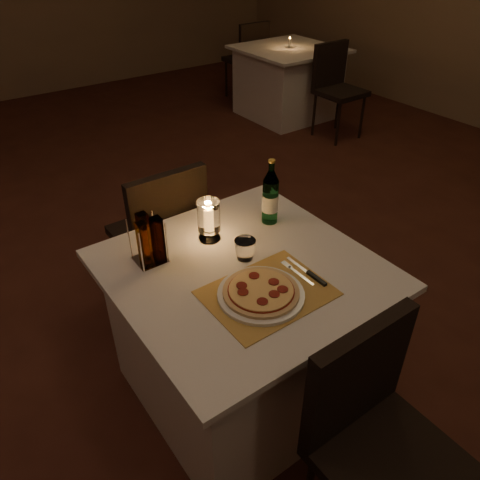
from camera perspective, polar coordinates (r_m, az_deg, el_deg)
floor at (r=2.56m, az=-1.36°, el=-13.00°), size 8.00×10.00×0.02m
main_table at (r=2.10m, az=0.32°, el=-11.22°), size 1.00×1.00×0.74m
chair_near at (r=1.66m, az=16.10°, el=-21.00°), size 0.42×0.42×0.90m
chair_far at (r=2.48m, az=-9.44°, el=1.48°), size 0.42×0.42×0.90m
placemat at (r=1.74m, az=3.34°, el=-6.47°), size 0.45×0.34×0.00m
plate at (r=1.72m, az=2.56°, el=-6.63°), size 0.32×0.32×0.01m
pizza at (r=1.71m, az=2.58°, el=-6.22°), size 0.28×0.28×0.02m
fork at (r=1.84m, az=6.72°, el=-3.81°), size 0.02×0.18×0.00m
knife at (r=1.83m, az=8.81°, el=-4.28°), size 0.02×0.22×0.01m
tumbler at (r=1.88m, az=0.61°, el=-1.14°), size 0.09×0.09×0.09m
water_bottle at (r=2.08m, az=3.72°, el=5.17°), size 0.07×0.07×0.31m
hurricane_candle at (r=1.96m, az=-3.84°, el=2.77°), size 0.10×0.10×0.19m
cruet_caddy at (r=1.87m, az=-11.04°, el=-0.19°), size 0.12×0.12×0.21m
neighbor_table_right at (r=5.53m, az=5.81°, el=18.60°), size 1.00×1.00×0.74m
neighbor_chair_ra at (r=4.99m, az=11.55°, el=18.44°), size 0.42×0.42×0.90m
neighbor_chair_rb at (r=6.02m, az=1.15°, el=21.80°), size 0.42×0.42×0.90m
neighbor_candle_right at (r=5.43m, az=6.08°, el=22.80°), size 0.03×0.03×0.11m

